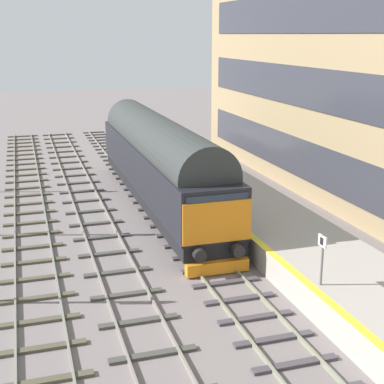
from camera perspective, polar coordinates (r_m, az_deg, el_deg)
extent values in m
plane|color=slate|center=(23.64, 0.05, -5.48)|extent=(140.00, 140.00, 0.00)
cube|color=gray|center=(23.42, -1.63, -5.49)|extent=(0.07, 60.00, 0.15)
cube|color=gray|center=(23.82, 1.71, -5.12)|extent=(0.07, 60.00, 0.15)
cube|color=#423C42|center=(15.90, 10.58, -17.03)|extent=(2.50, 0.26, 0.09)
cube|color=#423C42|center=(16.91, 8.43, -14.76)|extent=(2.50, 0.26, 0.09)
cube|color=#423C42|center=(17.95, 6.56, -12.74)|extent=(2.50, 0.26, 0.09)
cube|color=#423C42|center=(19.04, 4.93, -10.93)|extent=(2.50, 0.26, 0.09)
cube|color=#423C42|center=(20.15, 3.49, -9.31)|extent=(2.50, 0.26, 0.09)
cube|color=#423C42|center=(21.29, 2.21, -7.86)|extent=(2.50, 0.26, 0.09)
cube|color=#423C42|center=(22.45, 1.07, -6.55)|extent=(2.50, 0.26, 0.09)
cube|color=#423C42|center=(23.62, 0.05, -5.37)|extent=(2.50, 0.26, 0.09)
cube|color=#423C42|center=(24.82, -0.86, -4.31)|extent=(2.50, 0.26, 0.09)
cube|color=#423C42|center=(26.02, -1.70, -3.34)|extent=(2.50, 0.26, 0.09)
cube|color=#423C42|center=(27.24, -2.45, -2.45)|extent=(2.50, 0.26, 0.09)
cube|color=#423C42|center=(28.47, -3.14, -1.64)|extent=(2.50, 0.26, 0.09)
cube|color=#423C42|center=(29.71, -3.78, -0.90)|extent=(2.50, 0.26, 0.09)
cube|color=#423C42|center=(30.96, -4.36, -0.22)|extent=(2.50, 0.26, 0.09)
cube|color=#423C42|center=(32.21, -4.89, 0.41)|extent=(2.50, 0.26, 0.09)
cube|color=#423C42|center=(33.47, -5.39, 1.00)|extent=(2.50, 0.26, 0.09)
cube|color=#423C42|center=(34.73, -5.85, 1.54)|extent=(2.50, 0.26, 0.09)
cube|color=#423C42|center=(36.00, -6.28, 2.04)|extent=(2.50, 0.26, 0.09)
cube|color=#423C42|center=(37.28, -6.68, 2.50)|extent=(2.50, 0.26, 0.09)
cube|color=#423C42|center=(38.56, -7.05, 2.94)|extent=(2.50, 0.26, 0.09)
cube|color=#423C42|center=(39.84, -7.40, 3.35)|extent=(2.50, 0.26, 0.09)
cube|color=#423C42|center=(41.12, -7.73, 3.73)|extent=(2.50, 0.26, 0.09)
cube|color=#423C42|center=(42.41, -8.04, 4.09)|extent=(2.50, 0.26, 0.09)
cube|color=#423C42|center=(43.70, -8.33, 4.43)|extent=(2.50, 0.26, 0.09)
cube|color=#423C42|center=(44.99, -8.60, 4.75)|extent=(2.50, 0.26, 0.09)
cube|color=#423C42|center=(46.29, -8.86, 5.05)|extent=(2.50, 0.26, 0.09)
cube|color=#423C42|center=(47.59, -9.10, 5.33)|extent=(2.50, 0.26, 0.09)
cube|color=#423C42|center=(48.89, -9.33, 5.60)|extent=(2.50, 0.26, 0.09)
cube|color=#423C42|center=(50.19, -9.56, 5.86)|extent=(2.50, 0.26, 0.09)
cube|color=#423C42|center=(51.49, -9.76, 6.10)|extent=(2.50, 0.26, 0.09)
cube|color=gray|center=(22.80, -10.34, -6.38)|extent=(0.07, 60.00, 0.15)
cube|color=gray|center=(22.99, -6.78, -6.03)|extent=(0.07, 60.00, 0.15)
cube|color=#403F39|center=(16.08, -4.03, -16.36)|extent=(2.50, 0.26, 0.09)
cube|color=#403F39|center=(17.71, -5.52, -13.13)|extent=(2.50, 0.26, 0.09)
cube|color=#403F39|center=(19.40, -6.72, -10.44)|extent=(2.50, 0.26, 0.09)
cube|color=#403F39|center=(21.13, -7.72, -8.19)|extent=(2.50, 0.26, 0.09)
cube|color=#403F39|center=(22.89, -8.55, -6.28)|extent=(2.50, 0.26, 0.09)
cube|color=#403F39|center=(24.68, -9.26, -4.64)|extent=(2.50, 0.26, 0.09)
cube|color=#403F39|center=(26.49, -9.87, -3.22)|extent=(2.50, 0.26, 0.09)
cube|color=#403F39|center=(28.32, -10.39, -1.99)|extent=(2.50, 0.26, 0.09)
cube|color=#403F39|center=(30.16, -10.86, -0.90)|extent=(2.50, 0.26, 0.09)
cube|color=#403F39|center=(32.01, -11.27, 0.06)|extent=(2.50, 0.26, 0.09)
cube|color=#403F39|center=(33.87, -11.63, 0.91)|extent=(2.50, 0.26, 0.09)
cube|color=#403F39|center=(35.74, -11.96, 1.68)|extent=(2.50, 0.26, 0.09)
cube|color=#403F39|center=(37.61, -12.26, 2.37)|extent=(2.50, 0.26, 0.09)
cube|color=#403F39|center=(39.49, -12.52, 2.99)|extent=(2.50, 0.26, 0.09)
cube|color=#403F39|center=(41.38, -12.77, 3.56)|extent=(2.50, 0.26, 0.09)
cube|color=#403F39|center=(43.27, -12.99, 4.07)|extent=(2.50, 0.26, 0.09)
cube|color=#403F39|center=(45.16, -13.19, 4.55)|extent=(2.50, 0.26, 0.09)
cube|color=#403F39|center=(47.06, -13.38, 4.98)|extent=(2.50, 0.26, 0.09)
cube|color=#403F39|center=(48.96, -13.55, 5.39)|extent=(2.50, 0.26, 0.09)
cube|color=#403F39|center=(50.86, -13.72, 5.76)|extent=(2.50, 0.26, 0.09)
cube|color=slate|center=(22.70, -17.77, -7.02)|extent=(0.07, 60.00, 0.15)
cube|color=slate|center=(22.70, -14.14, -6.72)|extent=(0.07, 60.00, 0.15)
cube|color=#4B4635|center=(15.50, -14.90, -18.30)|extent=(2.50, 0.26, 0.09)
cube|color=#4B4635|center=(16.87, -15.19, -15.26)|extent=(2.50, 0.26, 0.09)
cube|color=#4B4635|center=(18.29, -15.43, -12.69)|extent=(2.50, 0.26, 0.09)
cube|color=#4B4635|center=(19.73, -15.63, -10.49)|extent=(2.50, 0.26, 0.09)
cube|color=#4B4635|center=(21.20, -15.80, -8.59)|extent=(2.50, 0.26, 0.09)
cube|color=#4B4635|center=(22.70, -15.95, -6.94)|extent=(2.50, 0.26, 0.09)
cube|color=#4B4635|center=(24.21, -16.08, -5.49)|extent=(2.50, 0.26, 0.09)
cube|color=#4B4635|center=(25.73, -16.19, -4.22)|extent=(2.50, 0.26, 0.09)
cube|color=#4B4635|center=(27.26, -16.29, -3.09)|extent=(2.50, 0.26, 0.09)
cube|color=#4B4635|center=(28.81, -16.37, -2.08)|extent=(2.50, 0.26, 0.09)
cube|color=#4B4635|center=(30.36, -16.45, -1.17)|extent=(2.50, 0.26, 0.09)
cube|color=#4B4635|center=(31.92, -16.52, -0.35)|extent=(2.50, 0.26, 0.09)
cube|color=#4B4635|center=(33.48, -16.59, 0.40)|extent=(2.50, 0.26, 0.09)
cube|color=#4B4635|center=(35.05, -16.65, 1.07)|extent=(2.50, 0.26, 0.09)
cube|color=#4B4635|center=(36.63, -16.70, 1.69)|extent=(2.50, 0.26, 0.09)
cube|color=#4B4635|center=(38.20, -16.75, 2.26)|extent=(2.50, 0.26, 0.09)
cube|color=#4B4635|center=(39.79, -16.80, 2.78)|extent=(2.50, 0.26, 0.09)
cube|color=#4B4635|center=(41.37, -16.84, 3.26)|extent=(2.50, 0.26, 0.09)
cube|color=#4B4635|center=(42.96, -16.88, 3.71)|extent=(2.50, 0.26, 0.09)
cube|color=#4B4635|center=(44.55, -16.92, 4.12)|extent=(2.50, 0.26, 0.09)
cube|color=#4B4635|center=(46.14, -16.95, 4.51)|extent=(2.50, 0.26, 0.09)
cube|color=#4B4635|center=(47.74, -16.98, 4.87)|extent=(2.50, 0.26, 0.09)
cube|color=#4B4635|center=(49.33, -17.01, 5.21)|extent=(2.50, 0.26, 0.09)
cube|color=#4B4635|center=(50.93, -17.04, 5.53)|extent=(2.50, 0.26, 0.09)
cube|color=#A49D93|center=(24.71, 8.06, -3.44)|extent=(4.00, 44.00, 1.00)
cube|color=yellow|center=(23.84, 4.08, -2.76)|extent=(0.30, 44.00, 0.01)
cube|color=#32343D|center=(25.84, 17.46, 0.56)|extent=(0.06, 38.76, 2.14)
cube|color=#32343D|center=(25.15, 18.18, 9.00)|extent=(0.06, 38.76, 2.14)
cube|color=#32343D|center=(25.03, 18.97, 17.71)|extent=(0.06, 38.76, 2.14)
cube|color=black|center=(28.73, -3.42, 0.13)|extent=(2.56, 17.69, 0.60)
cube|color=black|center=(28.39, -3.46, 2.75)|extent=(2.70, 17.69, 2.10)
cylinder|color=#2E3130|center=(28.14, -3.50, 5.19)|extent=(2.56, 16.27, 2.57)
cube|color=orange|center=(20.24, 2.62, -3.14)|extent=(2.65, 0.08, 1.58)
cube|color=#232D3D|center=(20.03, 2.63, -1.16)|extent=(2.38, 0.04, 0.64)
cube|color=#232D3D|center=(28.67, -0.81, 3.52)|extent=(0.04, 12.38, 0.44)
cylinder|color=black|center=(20.21, 0.77, -6.49)|extent=(0.48, 0.35, 0.48)
cylinder|color=black|center=(20.69, 4.75, -5.99)|extent=(0.48, 0.35, 0.48)
cube|color=orange|center=(20.82, 2.62, -7.71)|extent=(2.43, 0.36, 0.47)
cylinder|color=black|center=(22.17, 1.17, -5.53)|extent=(1.64, 1.04, 1.04)
cylinder|color=black|center=(23.15, 0.31, -4.58)|extent=(1.64, 1.04, 1.04)
cylinder|color=black|center=(24.13, -0.48, -3.70)|extent=(1.64, 1.04, 1.04)
cylinder|color=black|center=(33.61, -5.51, 1.89)|extent=(1.64, 1.04, 1.04)
cylinder|color=black|center=(34.65, -5.88, 2.31)|extent=(1.64, 1.04, 1.04)
cylinder|color=black|center=(35.70, -6.24, 2.71)|extent=(1.64, 1.04, 1.04)
cylinder|color=slate|center=(17.87, 13.25, -6.87)|extent=(0.08, 0.08, 1.65)
cube|color=white|center=(17.62, 13.30, -4.95)|extent=(0.05, 0.44, 0.36)
cube|color=black|center=(17.61, 13.22, -4.96)|extent=(0.01, 0.20, 0.24)
cylinder|color=#2F333C|center=(30.10, 2.14, 2.08)|extent=(0.13, 0.13, 0.84)
cylinder|color=#2F333C|center=(30.29, 2.08, 2.17)|extent=(0.13, 0.13, 0.84)
cylinder|color=#262129|center=(30.03, 2.12, 3.42)|extent=(0.39, 0.39, 0.56)
sphere|color=tan|center=(29.95, 2.13, 4.19)|extent=(0.22, 0.22, 0.22)
cylinder|color=#262129|center=(29.83, 2.19, 3.33)|extent=(0.09, 0.09, 0.52)
cylinder|color=#262129|center=(30.23, 2.06, 3.51)|extent=(0.09, 0.09, 0.52)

